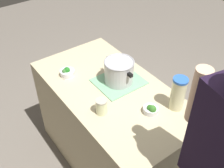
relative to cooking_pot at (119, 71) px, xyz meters
name	(u,v)px	position (x,y,z in m)	size (l,w,h in m)	color
ground_plane	(112,158)	(0.04, -0.09, -0.97)	(8.00, 8.00, 0.00)	#6E665C
counter_slab	(112,128)	(0.04, -0.09, -0.54)	(1.37, 0.73, 0.87)	#BFB089
dish_cloth	(119,81)	(0.00, 0.00, -0.10)	(0.31, 0.36, 0.01)	#76B386
cooking_pot	(119,71)	(0.00, 0.00, 0.00)	(0.30, 0.23, 0.19)	#B7B7BC
lemonade_pitcher	(178,94)	(0.46, 0.15, 0.02)	(0.10, 0.10, 0.25)	beige
mason_jar	(101,107)	(0.20, -0.30, -0.05)	(0.08, 0.08, 0.12)	beige
broccoli_bowl_front	(151,110)	(0.40, -0.03, -0.07)	(0.10, 0.10, 0.08)	silver
broccoli_bowl_center	(67,72)	(-0.31, -0.28, -0.07)	(0.12, 0.12, 0.08)	silver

